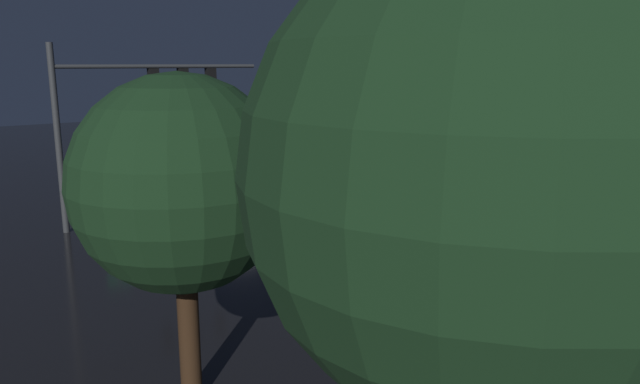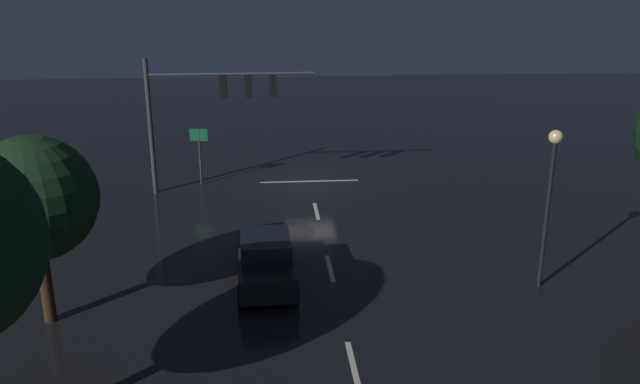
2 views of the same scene
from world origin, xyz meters
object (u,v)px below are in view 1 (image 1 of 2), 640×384
route_sign (111,163)px  tree_right_far (491,176)px  traffic_signal_assembly (138,98)px  tree_right_near (182,184)px  car_approaching (381,255)px  street_lamp_left_kerb (607,127)px

route_sign → tree_right_far: size_ratio=0.42×
traffic_signal_assembly → tree_right_far: tree_right_far is taller
route_sign → tree_right_near: 13.93m
tree_right_far → car_approaching: bearing=-128.3°
traffic_signal_assembly → car_approaching: bearing=103.2°
car_approaching → traffic_signal_assembly: bearing=-76.8°
traffic_signal_assembly → route_sign: bearing=-56.4°
car_approaching → route_sign: size_ratio=1.54×
traffic_signal_assembly → car_approaching: size_ratio=1.75×
traffic_signal_assembly → car_approaching: traffic_signal_assembly is taller
traffic_signal_assembly → route_sign: size_ratio=2.70×
tree_right_near → tree_right_far: 5.89m
car_approaching → tree_right_near: (6.37, 2.05, 3.00)m
car_approaching → tree_right_far: 10.77m
car_approaching → route_sign: (3.16, -11.39, 1.27)m
street_lamp_left_kerb → tree_right_near: size_ratio=0.94×
car_approaching → tree_right_near: 7.33m
route_sign → tree_right_far: 19.67m
car_approaching → street_lamp_left_kerb: (-8.98, 1.06, 2.86)m
car_approaching → route_sign: 11.89m
tree_right_near → traffic_signal_assembly: bearing=-107.9°
car_approaching → street_lamp_left_kerb: street_lamp_left_kerb is taller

